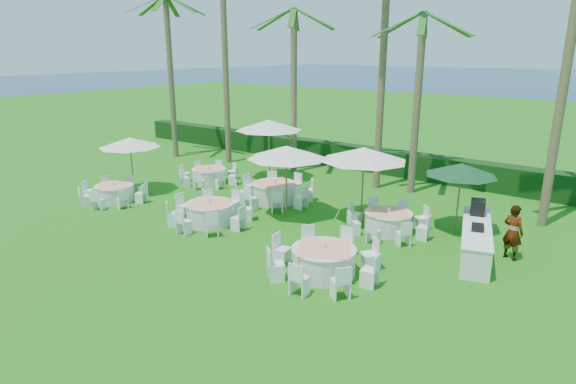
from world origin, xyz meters
name	(u,v)px	position (x,y,z in m)	size (l,w,h in m)	color
ground	(198,236)	(0.00, 0.00, 0.00)	(120.00, 120.00, 0.00)	#235F10
hedge	(367,159)	(0.00, 12.00, 0.60)	(34.00, 1.00, 1.20)	black
banquet_table_a	(114,193)	(-5.77, 0.65, 0.37)	(2.72, 2.72, 0.85)	silver
banquet_table_b	(210,212)	(-0.61, 1.19, 0.41)	(3.08, 3.08, 0.93)	silver
banquet_table_c	(324,260)	(5.03, 0.16, 0.42)	(3.22, 3.22, 0.97)	silver
banquet_table_d	(209,175)	(-4.71, 5.08, 0.37)	(2.76, 2.76, 0.86)	silver
banquet_table_e	(275,192)	(-0.35, 4.65, 0.43)	(3.24, 3.24, 0.98)	silver
banquet_table_f	(388,221)	(4.99, 4.31, 0.39)	(2.91, 2.91, 0.89)	silver
umbrella_a	(130,142)	(-6.27, 1.96, 2.25)	(2.62, 2.62, 2.47)	brown
umbrella_b	(286,152)	(1.13, 3.53, 2.48)	(2.97, 2.97, 2.72)	brown
umbrella_c	(269,125)	(-2.85, 7.35, 2.68)	(3.19, 3.19, 2.93)	brown
umbrella_d	(364,154)	(3.74, 4.66, 2.55)	(3.12, 3.12, 2.80)	brown
umbrella_green	(461,169)	(6.86, 5.78, 2.23)	(2.40, 2.40, 2.45)	brown
buffet_table	(476,239)	(7.98, 4.22, 0.50)	(1.96, 4.07, 1.42)	silver
staff_person	(513,232)	(8.96, 4.50, 0.86)	(0.63, 0.41, 1.72)	gray
palm_a	(225,42)	(-7.09, 8.89, 6.51)	(4.15, 4.40, 12.05)	brown
palm_b	(294,84)	(-2.81, 9.28, 4.48)	(4.41, 4.03, 8.06)	brown
palm_c	(384,48)	(2.04, 9.18, 6.21)	(4.22, 4.38, 11.46)	brown
palm_d	(418,96)	(3.61, 9.45, 4.25)	(4.38, 4.22, 7.62)	brown
palm_e	(566,69)	(9.15, 8.30, 5.50)	(4.41, 4.08, 10.05)	brown
palm_f	(170,71)	(-10.69, 8.09, 4.96)	(4.41, 4.06, 9.01)	brown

